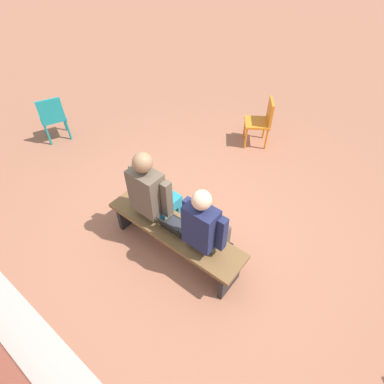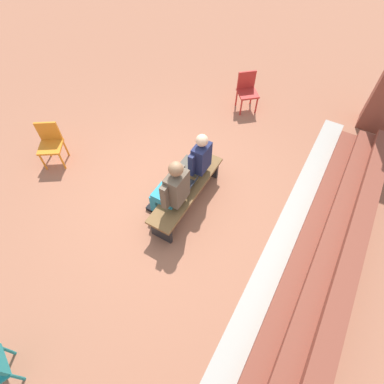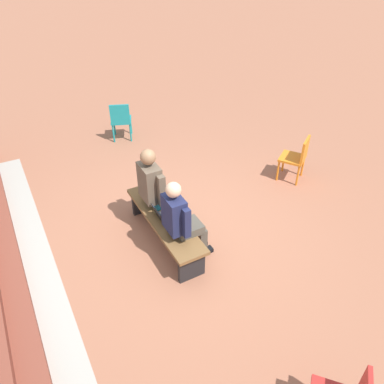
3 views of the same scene
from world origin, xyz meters
name	(u,v)px [view 3 (image 3 of 3)]	position (x,y,z in m)	size (l,w,h in m)	color
ground_plane	(181,235)	(0.00, 0.00, 0.00)	(60.00, 60.00, 0.00)	#9E6047
concrete_strip	(46,285)	(-0.01, 1.99, 0.00)	(7.13, 0.40, 0.01)	#A8A399
bench	(165,223)	(-0.01, 0.26, 0.35)	(1.80, 0.44, 0.45)	brown
person_student	(182,219)	(-0.42, 0.19, 0.70)	(0.51, 0.65, 1.30)	#4C473D
person_adult	(157,187)	(0.34, 0.19, 0.73)	(0.56, 0.71, 1.38)	teal
laptop	(164,216)	(-0.03, 0.27, 0.50)	(0.32, 0.29, 0.21)	black
plastic_chair_near_bench_left	(297,156)	(0.36, -2.52, 0.48)	(0.58, 0.58, 0.84)	orange
plastic_chair_by_pillar	(121,119)	(3.35, -0.33, 0.48)	(0.55, 0.55, 0.84)	teal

